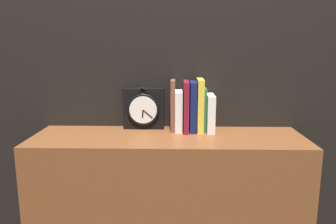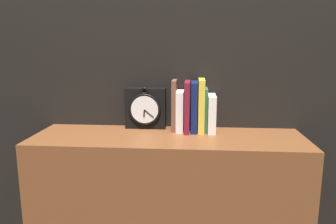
{
  "view_description": "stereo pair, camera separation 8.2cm",
  "coord_description": "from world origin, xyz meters",
  "px_view_note": "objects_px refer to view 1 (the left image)",
  "views": [
    {
      "loc": [
        0.04,
        -1.47,
        1.29
      ],
      "look_at": [
        0.0,
        0.0,
        0.99
      ],
      "focal_mm": 35.0,
      "sensor_mm": 36.0,
      "label": 1
    },
    {
      "loc": [
        0.12,
        -1.47,
        1.29
      ],
      "look_at": [
        0.0,
        0.0,
        0.99
      ],
      "focal_mm": 35.0,
      "sensor_mm": 36.0,
      "label": 2
    }
  ],
  "objects_px": {
    "clock": "(144,109)",
    "book_slot6_white": "(210,113)",
    "book_slot1_white": "(179,111)",
    "book_slot4_yellow": "(200,105)",
    "book_slot2_maroon": "(186,106)",
    "book_slot3_navy": "(193,106)",
    "book_slot0_brown": "(173,105)",
    "book_slot5_green": "(204,109)"
  },
  "relations": [
    {
      "from": "book_slot0_brown",
      "to": "book_slot6_white",
      "type": "xyz_separation_m",
      "value": [
        0.18,
        -0.01,
        -0.03
      ]
    },
    {
      "from": "book_slot1_white",
      "to": "book_slot3_navy",
      "type": "distance_m",
      "value": 0.07
    },
    {
      "from": "clock",
      "to": "book_slot5_green",
      "type": "distance_m",
      "value": 0.3
    },
    {
      "from": "book_slot0_brown",
      "to": "book_slot2_maroon",
      "type": "distance_m",
      "value": 0.07
    },
    {
      "from": "book_slot1_white",
      "to": "book_slot4_yellow",
      "type": "distance_m",
      "value": 0.11
    },
    {
      "from": "book_slot4_yellow",
      "to": "book_slot3_navy",
      "type": "bearing_deg",
      "value": 178.46
    },
    {
      "from": "book_slot1_white",
      "to": "book_slot6_white",
      "type": "relative_size",
      "value": 1.09
    },
    {
      "from": "book_slot2_maroon",
      "to": "book_slot4_yellow",
      "type": "bearing_deg",
      "value": 5.68
    },
    {
      "from": "clock",
      "to": "book_slot1_white",
      "type": "relative_size",
      "value": 1.09
    },
    {
      "from": "book_slot6_white",
      "to": "book_slot0_brown",
      "type": "bearing_deg",
      "value": 175.69
    },
    {
      "from": "clock",
      "to": "book_slot1_white",
      "type": "xyz_separation_m",
      "value": [
        0.18,
        -0.03,
        -0.0
      ]
    },
    {
      "from": "clock",
      "to": "book_slot2_maroon",
      "type": "distance_m",
      "value": 0.22
    },
    {
      "from": "book_slot0_brown",
      "to": "book_slot1_white",
      "type": "bearing_deg",
      "value": -14.86
    },
    {
      "from": "book_slot0_brown",
      "to": "book_slot2_maroon",
      "type": "height_order",
      "value": "book_slot0_brown"
    },
    {
      "from": "book_slot4_yellow",
      "to": "book_slot0_brown",
      "type": "bearing_deg",
      "value": 174.58
    },
    {
      "from": "book_slot2_maroon",
      "to": "book_slot3_navy",
      "type": "distance_m",
      "value": 0.03
    },
    {
      "from": "book_slot1_white",
      "to": "book_slot2_maroon",
      "type": "distance_m",
      "value": 0.04
    },
    {
      "from": "book_slot3_navy",
      "to": "book_slot6_white",
      "type": "distance_m",
      "value": 0.09
    },
    {
      "from": "book_slot3_navy",
      "to": "book_slot4_yellow",
      "type": "distance_m",
      "value": 0.04
    },
    {
      "from": "book_slot0_brown",
      "to": "clock",
      "type": "bearing_deg",
      "value": 170.25
    },
    {
      "from": "book_slot0_brown",
      "to": "book_slot4_yellow",
      "type": "xyz_separation_m",
      "value": [
        0.13,
        -0.01,
        0.0
      ]
    },
    {
      "from": "clock",
      "to": "book_slot2_maroon",
      "type": "bearing_deg",
      "value": -11.93
    },
    {
      "from": "clock",
      "to": "book_slot6_white",
      "type": "bearing_deg",
      "value": -6.75
    },
    {
      "from": "book_slot2_maroon",
      "to": "clock",
      "type": "bearing_deg",
      "value": 168.07
    },
    {
      "from": "clock",
      "to": "book_slot0_brown",
      "type": "xyz_separation_m",
      "value": [
        0.15,
        -0.03,
        0.02
      ]
    },
    {
      "from": "book_slot3_navy",
      "to": "book_slot4_yellow",
      "type": "height_order",
      "value": "book_slot4_yellow"
    },
    {
      "from": "clock",
      "to": "book_slot6_white",
      "type": "xyz_separation_m",
      "value": [
        0.33,
        -0.04,
        -0.01
      ]
    },
    {
      "from": "book_slot0_brown",
      "to": "book_slot3_navy",
      "type": "relative_size",
      "value": 1.03
    },
    {
      "from": "book_slot2_maroon",
      "to": "book_slot5_green",
      "type": "bearing_deg",
      "value": 10.63
    },
    {
      "from": "book_slot2_maroon",
      "to": "book_slot3_navy",
      "type": "relative_size",
      "value": 1.01
    },
    {
      "from": "clock",
      "to": "book_slot5_green",
      "type": "xyz_separation_m",
      "value": [
        0.3,
        -0.03,
        0.0
      ]
    },
    {
      "from": "book_slot2_maroon",
      "to": "book_slot3_navy",
      "type": "bearing_deg",
      "value": 12.87
    },
    {
      "from": "book_slot2_maroon",
      "to": "book_slot3_navy",
      "type": "height_order",
      "value": "book_slot2_maroon"
    },
    {
      "from": "book_slot3_navy",
      "to": "book_slot1_white",
      "type": "bearing_deg",
      "value": 176.66
    },
    {
      "from": "book_slot4_yellow",
      "to": "book_slot6_white",
      "type": "xyz_separation_m",
      "value": [
        0.05,
        -0.0,
        -0.04
      ]
    },
    {
      "from": "clock",
      "to": "book_slot0_brown",
      "type": "height_order",
      "value": "book_slot0_brown"
    },
    {
      "from": "book_slot4_yellow",
      "to": "book_slot5_green",
      "type": "height_order",
      "value": "book_slot4_yellow"
    },
    {
      "from": "book_slot0_brown",
      "to": "book_slot6_white",
      "type": "distance_m",
      "value": 0.19
    },
    {
      "from": "book_slot0_brown",
      "to": "book_slot1_white",
      "type": "xyz_separation_m",
      "value": [
        0.03,
        -0.01,
        -0.03
      ]
    },
    {
      "from": "clock",
      "to": "book_slot3_navy",
      "type": "relative_size",
      "value": 0.88
    },
    {
      "from": "clock",
      "to": "book_slot2_maroon",
      "type": "relative_size",
      "value": 0.87
    },
    {
      "from": "book_slot4_yellow",
      "to": "book_slot5_green",
      "type": "distance_m",
      "value": 0.03
    }
  ]
}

